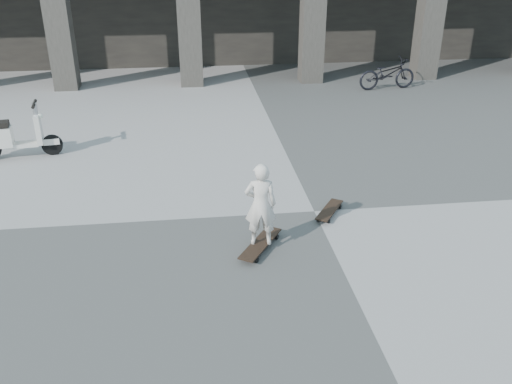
{
  "coord_description": "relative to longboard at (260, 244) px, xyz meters",
  "views": [
    {
      "loc": [
        -1.89,
        -7.52,
        3.97
      ],
      "look_at": [
        -1.01,
        -0.53,
        0.65
      ],
      "focal_mm": 38.0,
      "sensor_mm": 36.0,
      "label": 1
    }
  ],
  "objects": [
    {
      "name": "ground",
      "position": [
        1.01,
        1.03,
        -0.08
      ],
      "size": [
        90.0,
        90.0,
        0.0
      ],
      "primitive_type": "plane",
      "color": "#474745",
      "rests_on": "ground"
    },
    {
      "name": "longboard",
      "position": [
        0.0,
        0.0,
        0.0
      ],
      "size": [
        0.72,
        0.96,
        0.1
      ],
      "rotation": [
        0.0,
        0.0,
        1.01
      ],
      "color": "black",
      "rests_on": "ground"
    },
    {
      "name": "skateboard_spare",
      "position": [
        1.22,
        0.89,
        -0.01
      ],
      "size": [
        0.6,
        0.77,
        0.09
      ],
      "rotation": [
        0.0,
        0.0,
        0.99
      ],
      "color": "black",
      "rests_on": "ground"
    },
    {
      "name": "child",
      "position": [
        0.0,
        0.0,
        0.62
      ],
      "size": [
        0.46,
        0.32,
        1.19
      ],
      "primitive_type": "imported",
      "rotation": [
        0.0,
        0.0,
        3.05
      ],
      "color": "beige",
      "rests_on": "longboard"
    },
    {
      "name": "scooter",
      "position": [
        -4.5,
        4.04,
        0.35
      ],
      "size": [
        1.56,
        0.59,
        1.09
      ],
      "rotation": [
        0.0,
        0.0,
        0.13
      ],
      "color": "black",
      "rests_on": "ground"
    },
    {
      "name": "bicycle",
      "position": [
        4.76,
        8.33,
        0.36
      ],
      "size": [
        1.74,
        0.77,
        0.88
      ],
      "primitive_type": "imported",
      "rotation": [
        0.0,
        0.0,
        1.69
      ],
      "color": "black",
      "rests_on": "ground"
    }
  ]
}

